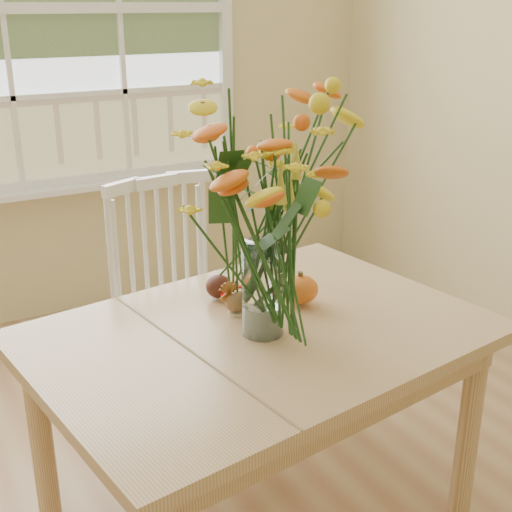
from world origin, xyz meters
TOP-DOWN VIEW (x-y plane):
  - wall_back at (0.00, 2.25)m, footprint 4.00×0.02m
  - window at (0.00, 2.21)m, footprint 2.42×0.12m
  - dining_table at (0.28, 0.34)m, footprint 1.40×1.08m
  - windsor_chair at (0.30, 1.04)m, footprint 0.48×0.46m
  - flower_vase at (0.27, 0.31)m, footprint 0.57×0.57m
  - pumpkin at (0.47, 0.43)m, footprint 0.11×0.11m
  - turkey_figurine at (0.27, 0.46)m, footprint 0.08×0.06m
  - dark_gourd at (0.27, 0.59)m, footprint 0.13×0.08m

SIDE VIEW (x-z plane):
  - windsor_chair at x=0.30m, z-range 0.06..1.00m
  - dining_table at x=0.28m, z-range 0.25..0.94m
  - dark_gourd at x=0.27m, z-range 0.69..0.76m
  - turkey_figurine at x=0.27m, z-range 0.68..0.78m
  - pumpkin at x=0.47m, z-range 0.69..0.78m
  - flower_vase at x=0.27m, z-range 0.76..1.43m
  - wall_back at x=0.00m, z-range 0.00..2.70m
  - window at x=0.00m, z-range 0.66..2.40m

